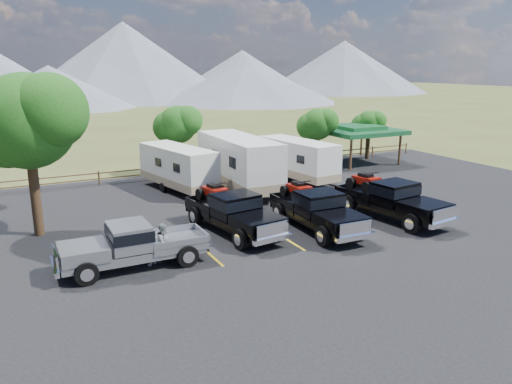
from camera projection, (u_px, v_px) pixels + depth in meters
name	position (u px, v px, depth m)	size (l,w,h in m)	color
ground	(358.00, 253.00, 22.19)	(320.00, 320.00, 0.00)	#414B20
asphalt_lot	(321.00, 233.00, 24.78)	(44.00, 34.00, 0.04)	black
stall_lines	(310.00, 227.00, 25.64)	(12.12, 5.50, 0.01)	gold
tree_big_nw	(26.00, 121.00, 23.14)	(5.54, 5.18, 7.84)	#302113
tree_ne_a	(317.00, 124.00, 39.95)	(3.11, 2.92, 4.76)	#302113
tree_ne_b	(369.00, 124.00, 43.52)	(2.77, 2.59, 4.27)	#302113
tree_north	(178.00, 125.00, 36.80)	(3.46, 3.24, 5.25)	#302113
rail_fence	(231.00, 164.00, 38.92)	(36.12, 0.12, 1.00)	brown
pavilion	(357.00, 130.00, 41.87)	(6.20, 6.20, 3.22)	brown
mountain_range	(27.00, 66.00, 108.58)	(209.00, 71.00, 20.00)	slate
rig_left	(233.00, 211.00, 24.66)	(3.07, 6.92, 2.23)	black
rig_center	(316.00, 209.00, 25.11)	(2.45, 6.67, 2.21)	black
rig_right	(390.00, 198.00, 26.89)	(3.09, 7.09, 2.29)	black
trailer_left	(178.00, 168.00, 32.67)	(3.53, 8.41, 2.91)	silver
trailer_center	(239.00, 163.00, 32.45)	(2.82, 10.30, 3.58)	silver
trailer_right	(297.00, 160.00, 35.29)	(3.05, 8.53, 2.95)	silver
pickup_silver	(134.00, 245.00, 20.38)	(6.24, 2.22, 1.87)	gray
person_a	(151.00, 246.00, 20.62)	(0.59, 0.39, 1.63)	white
person_b	(164.00, 242.00, 21.06)	(0.81, 0.63, 1.66)	slate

